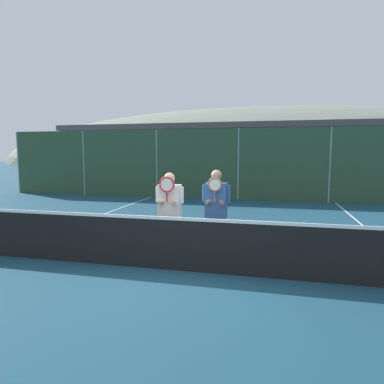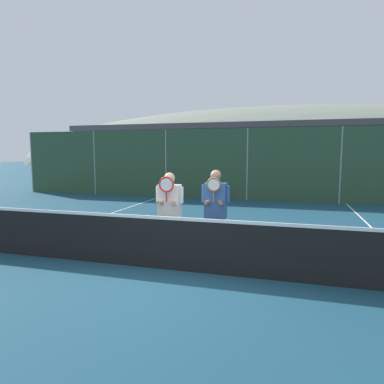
{
  "view_description": "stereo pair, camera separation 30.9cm",
  "coord_description": "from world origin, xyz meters",
  "px_view_note": "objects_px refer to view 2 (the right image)",
  "views": [
    {
      "loc": [
        1.58,
        -5.71,
        2.11
      ],
      "look_at": [
        -0.02,
        0.89,
        1.32
      ],
      "focal_mm": 32.0,
      "sensor_mm": 36.0,
      "label": 1
    },
    {
      "loc": [
        1.88,
        -5.63,
        2.11
      ],
      "look_at": [
        -0.02,
        0.89,
        1.32
      ],
      "focal_mm": 32.0,
      "sensor_mm": 36.0,
      "label": 2
    }
  ],
  "objects_px": {
    "player_center_left": "(215,208)",
    "car_far_left": "(117,173)",
    "car_center": "(301,177)",
    "player_leftmost": "(170,207)",
    "car_left_of_center": "(204,175)"
  },
  "relations": [
    {
      "from": "car_far_left",
      "to": "car_left_of_center",
      "type": "bearing_deg",
      "value": 5.26
    },
    {
      "from": "player_leftmost",
      "to": "player_center_left",
      "type": "bearing_deg",
      "value": 0.13
    },
    {
      "from": "car_left_of_center",
      "to": "car_center",
      "type": "distance_m",
      "value": 4.87
    },
    {
      "from": "car_left_of_center",
      "to": "car_center",
      "type": "xyz_separation_m",
      "value": [
        4.86,
        -0.11,
        -0.02
      ]
    },
    {
      "from": "player_center_left",
      "to": "car_far_left",
      "type": "distance_m",
      "value": 13.37
    },
    {
      "from": "player_leftmost",
      "to": "car_center",
      "type": "distance_m",
      "value": 11.42
    },
    {
      "from": "car_far_left",
      "to": "car_center",
      "type": "xyz_separation_m",
      "value": [
        9.79,
        0.34,
        -0.05
      ]
    },
    {
      "from": "player_leftmost",
      "to": "car_center",
      "type": "relative_size",
      "value": 0.4
    },
    {
      "from": "player_center_left",
      "to": "car_center",
      "type": "bearing_deg",
      "value": 80.65
    },
    {
      "from": "car_far_left",
      "to": "car_left_of_center",
      "type": "distance_m",
      "value": 4.95
    },
    {
      "from": "player_leftmost",
      "to": "car_left_of_center",
      "type": "xyz_separation_m",
      "value": [
        -2.1,
        11.2,
        -0.11
      ]
    },
    {
      "from": "player_center_left",
      "to": "player_leftmost",
      "type": "bearing_deg",
      "value": -179.87
    },
    {
      "from": "player_center_left",
      "to": "car_far_left",
      "type": "xyz_separation_m",
      "value": [
        -7.97,
        10.74,
        -0.1
      ]
    },
    {
      "from": "car_far_left",
      "to": "car_center",
      "type": "bearing_deg",
      "value": 1.98
    },
    {
      "from": "player_center_left",
      "to": "car_center",
      "type": "distance_m",
      "value": 11.23
    }
  ]
}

